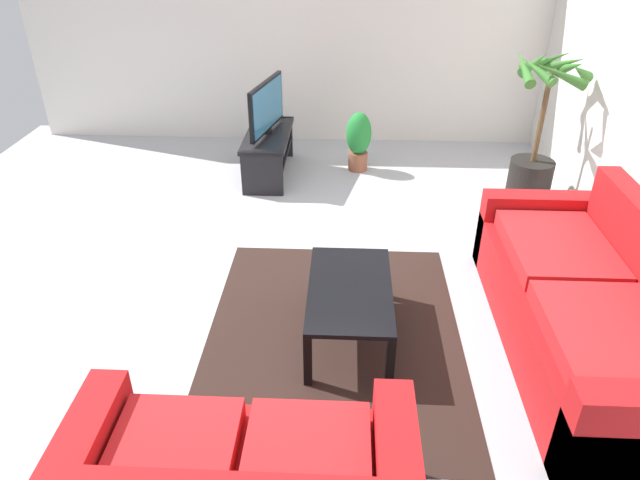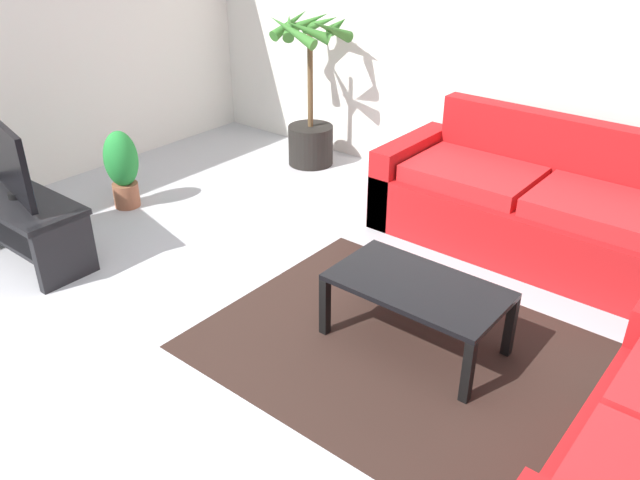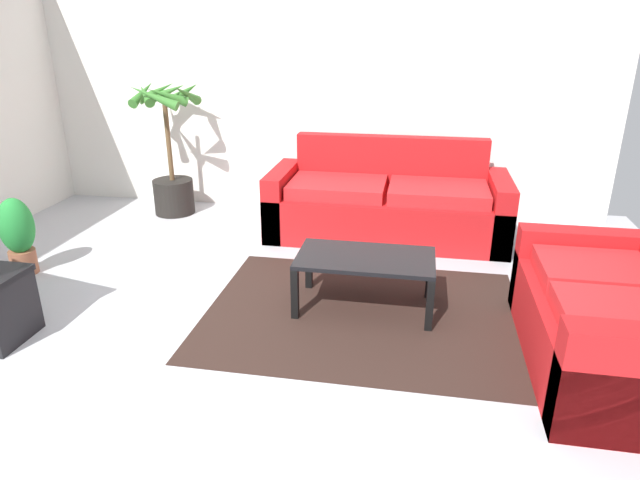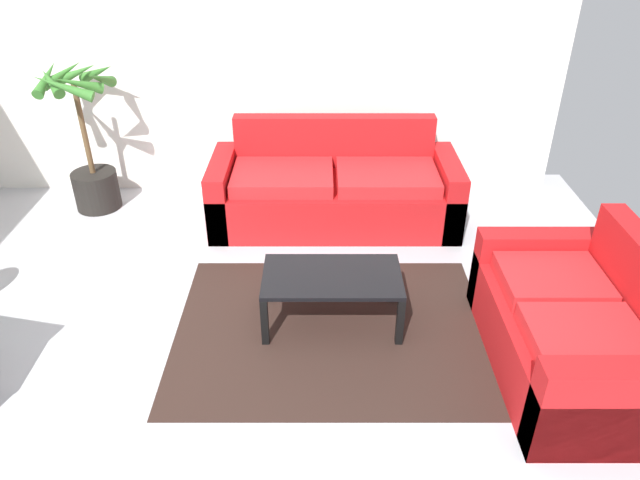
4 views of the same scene
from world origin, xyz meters
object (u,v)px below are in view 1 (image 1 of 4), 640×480
Objects in this scene: tv at (267,106)px; potted_palm at (537,142)px; potted_plant_small at (359,139)px; tv_stand at (268,147)px; coffee_table at (350,294)px; couch_main at (588,311)px.

tv is 2.67m from potted_palm.
tv_stand is at bearing -80.60° from potted_plant_small.
potted_plant_small is (-0.16, 0.95, -0.39)m from tv.
tv is at bearing -161.96° from coffee_table.
couch_main is 3.62m from tv.
tv reaches higher than potted_plant_small.
potted_palm is (0.41, 2.64, 0.27)m from tv_stand.
tv is 0.62× the size of potted_palm.
coffee_table is at bearing -91.86° from couch_main.
tv_stand reaches higher than coffee_table.
couch_main is at bearing -6.57° from potted_palm.
tv_stand is 2.68m from potted_palm.
coffee_table is at bearing 18.04° from tv.
tv reaches higher than couch_main.
tv is at bearing -138.76° from couch_main.
tv_stand is at bearing -98.78° from potted_palm.
potted_palm reaches higher than tv.
tv is at bearing 77.59° from tv_stand.
potted_plant_small is at bearing -153.59° from couch_main.
couch_main reaches higher than coffee_table.
tv_stand is at bearing -102.41° from tv.
tv_stand is (-2.70, -2.37, -0.00)m from couch_main.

